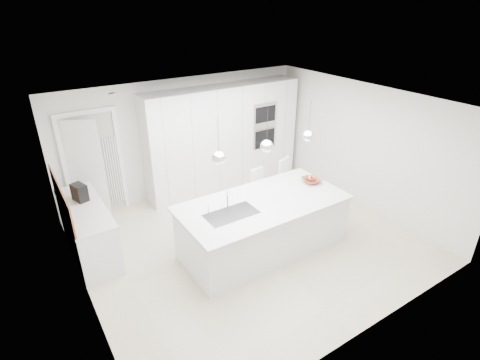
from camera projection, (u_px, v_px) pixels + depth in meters
floor at (249, 241)px, 6.75m from camera, size 5.50×5.50×0.00m
wall_back at (185, 136)px, 8.09m from camera, size 5.50×0.00×5.50m
wall_left at (75, 229)px, 4.86m from camera, size 0.00×5.00×5.00m
ceiling at (251, 104)px, 5.65m from camera, size 5.50×5.50×0.00m
tall_cabinets at (224, 138)px, 8.29m from camera, size 3.60×0.60×2.30m
oven_stack at (265, 126)px, 8.41m from camera, size 0.62×0.04×1.05m
doorway_frame at (94, 166)px, 7.21m from camera, size 1.11×0.08×2.13m
hallway_door at (81, 171)px, 7.06m from camera, size 0.76×0.38×2.00m
radiator at (112, 171)px, 7.44m from camera, size 0.32×0.04×1.40m
left_base_cabinets at (88, 231)px, 6.27m from camera, size 0.60×1.80×0.86m
left_worktop at (83, 208)px, 6.07m from camera, size 0.62×1.82×0.04m
oak_backsplash at (61, 198)px, 5.81m from camera, size 0.02×1.80×0.50m
island_base at (264, 227)px, 6.39m from camera, size 2.80×1.20×0.86m
island_worktop at (263, 203)px, 6.22m from camera, size 2.84×1.40×0.04m
island_sink at (231, 218)px, 5.90m from camera, size 0.84×0.44×0.18m
island_tap at (227, 200)px, 5.97m from camera, size 0.02×0.02×0.30m
pendant_left at (219, 158)px, 5.32m from camera, size 0.20×0.20×0.20m
pendant_mid at (267, 146)px, 5.74m from camera, size 0.20×0.20×0.20m
pendant_right at (308, 136)px, 6.15m from camera, size 0.20×0.20×0.20m
fruit_bowl at (311, 180)px, 6.84m from camera, size 0.38×0.38×0.08m
espresso_machine at (80, 192)px, 6.20m from camera, size 0.25×0.31×0.29m
bar_stool_left at (260, 195)px, 7.26m from camera, size 0.39×0.50×1.01m
bar_stool_right at (287, 185)px, 7.60m from camera, size 0.48×0.57×1.05m
apple_a at (314, 179)px, 6.81m from camera, size 0.08×0.08×0.08m
apple_b at (308, 178)px, 6.86m from camera, size 0.08×0.08×0.08m
apple_c at (311, 178)px, 6.85m from camera, size 0.08×0.08×0.08m
banana_bunch at (311, 177)px, 6.81m from camera, size 0.22×0.16×0.20m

